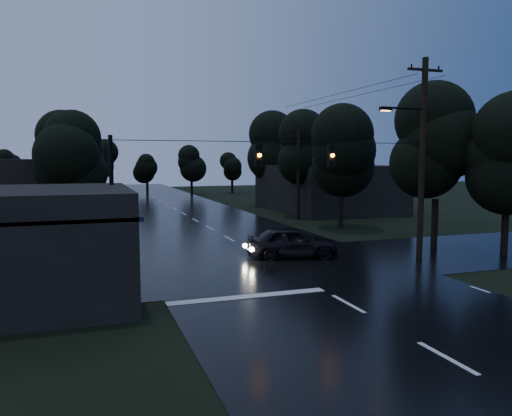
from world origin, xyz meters
TOP-DOWN VIEW (x-y plane):
  - ground at (0.00, 0.00)m, footprint 160.00×160.00m
  - main_road at (0.00, 30.00)m, footprint 12.00×120.00m
  - cross_street at (0.00, 12.00)m, footprint 60.00×9.00m
  - building_far_right at (14.00, 34.00)m, footprint 10.00×14.00m
  - building_far_left at (-14.00, 40.00)m, footprint 10.00×16.00m
  - utility_pole_main at (7.41, 11.00)m, footprint 3.50×0.30m
  - utility_pole_far at (8.30, 28.00)m, footprint 2.00×0.30m
  - anchor_pole_left at (-7.50, 11.00)m, footprint 0.18×0.18m
  - span_signals at (0.56, 10.99)m, footprint 15.00×0.37m
  - tree_corner_near at (10.00, 13.00)m, footprint 4.48×4.48m
  - tree_corner_far at (12.00, 10.00)m, footprint 3.92×3.92m
  - tree_left_a at (-9.00, 22.00)m, footprint 3.92×3.92m
  - tree_left_b at (-9.60, 30.00)m, footprint 4.20×4.20m
  - tree_left_c at (-10.20, 40.00)m, footprint 4.48×4.48m
  - tree_right_a at (9.00, 22.00)m, footprint 4.20×4.20m
  - tree_right_b at (9.60, 30.00)m, footprint 4.48×4.48m
  - tree_right_c at (10.20, 40.00)m, footprint 4.76×4.76m
  - car at (1.43, 13.29)m, footprint 4.95×2.81m

SIDE VIEW (x-z plane):
  - ground at x=0.00m, z-range 0.00..0.00m
  - main_road at x=0.00m, z-range -0.01..0.01m
  - cross_street at x=0.00m, z-range -0.01..0.01m
  - car at x=1.43m, z-range 0.00..1.59m
  - building_far_right at x=14.00m, z-range 0.00..4.40m
  - building_far_left at x=-14.00m, z-range 0.00..5.00m
  - anchor_pole_left at x=-7.50m, z-range 0.00..6.00m
  - utility_pole_far at x=8.30m, z-range 0.13..7.63m
  - tree_corner_far at x=12.00m, z-range 1.11..9.37m
  - tree_left_a at x=-9.00m, z-range 1.11..9.37m
  - span_signals at x=0.56m, z-range 4.69..5.80m
  - utility_pole_main at x=7.41m, z-range 0.26..10.26m
  - tree_left_b at x=-9.60m, z-range 1.19..10.04m
  - tree_right_a at x=9.00m, z-range 1.19..10.04m
  - tree_corner_near at x=10.00m, z-range 1.27..10.71m
  - tree_left_c at x=-10.20m, z-range 1.27..10.71m
  - tree_right_b at x=9.60m, z-range 1.27..10.71m
  - tree_right_c at x=10.20m, z-range 1.35..11.38m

